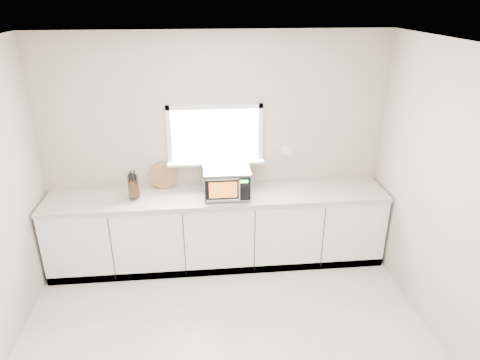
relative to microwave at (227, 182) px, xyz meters
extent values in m
cube|color=#B5A690|center=(-0.10, 0.36, 0.26)|extent=(4.00, 0.02, 2.70)
cube|color=white|center=(-0.10, 0.35, 0.46)|extent=(1.00, 0.02, 0.60)
cube|color=white|center=(-0.10, 0.28, 0.14)|extent=(1.12, 0.16, 0.03)
cube|color=white|center=(-0.10, 0.33, 0.78)|extent=(1.10, 0.04, 0.05)
cube|color=white|center=(-0.10, 0.33, 0.13)|extent=(1.10, 0.04, 0.05)
cube|color=white|center=(-0.63, 0.33, 0.46)|extent=(0.05, 0.04, 0.70)
cube|color=white|center=(0.42, 0.33, 0.46)|extent=(0.05, 0.04, 0.70)
cube|color=white|center=(0.75, 0.35, 0.23)|extent=(0.12, 0.01, 0.12)
cube|color=white|center=(-0.10, 0.06, -0.65)|extent=(3.92, 0.60, 0.88)
cube|color=#B6A396|center=(-0.10, 0.05, -0.19)|extent=(3.92, 0.64, 0.04)
cylinder|color=black|center=(-0.22, -0.15, -0.17)|extent=(0.02, 0.02, 0.02)
cylinder|color=black|center=(-0.22, 0.16, -0.17)|extent=(0.02, 0.02, 0.02)
cylinder|color=black|center=(0.21, -0.15, -0.17)|extent=(0.02, 0.02, 0.02)
cylinder|color=black|center=(0.22, 0.16, -0.17)|extent=(0.02, 0.02, 0.02)
cube|color=#A8AAAF|center=(0.00, 0.01, 0.00)|extent=(0.52, 0.40, 0.31)
cube|color=black|center=(0.00, -0.20, 0.00)|extent=(0.50, 0.02, 0.27)
cube|color=orange|center=(-0.05, -0.20, 0.00)|extent=(0.30, 0.01, 0.19)
cylinder|color=silver|center=(0.12, -0.22, 0.00)|extent=(0.02, 0.02, 0.24)
cube|color=black|center=(0.17, -0.20, 0.00)|extent=(0.12, 0.01, 0.27)
cube|color=#19FF33|center=(0.17, -0.21, 0.09)|extent=(0.09, 0.00, 0.03)
cube|color=silver|center=(0.00, 0.01, 0.15)|extent=(0.52, 0.40, 0.01)
cube|color=#4E361B|center=(-1.04, 0.07, -0.03)|extent=(0.14, 0.25, 0.29)
cube|color=black|center=(-1.07, 0.01, 0.09)|extent=(0.02, 0.05, 0.10)
cube|color=black|center=(-1.04, 0.02, 0.10)|extent=(0.02, 0.05, 0.10)
cube|color=black|center=(-1.01, 0.02, 0.07)|extent=(0.02, 0.05, 0.10)
cube|color=black|center=(-1.06, 0.01, 0.12)|extent=(0.02, 0.05, 0.10)
cube|color=black|center=(-1.02, 0.02, 0.12)|extent=(0.02, 0.05, 0.10)
cylinder|color=olive|center=(-0.73, 0.30, -0.02)|extent=(0.31, 0.07, 0.31)
cylinder|color=#A8AAAF|center=(0.05, 0.10, -0.09)|extent=(0.14, 0.14, 0.16)
cylinder|color=black|center=(0.05, 0.10, 0.01)|extent=(0.13, 0.13, 0.04)
camera|label=1|loc=(-0.29, -4.39, 1.95)|focal=32.00mm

